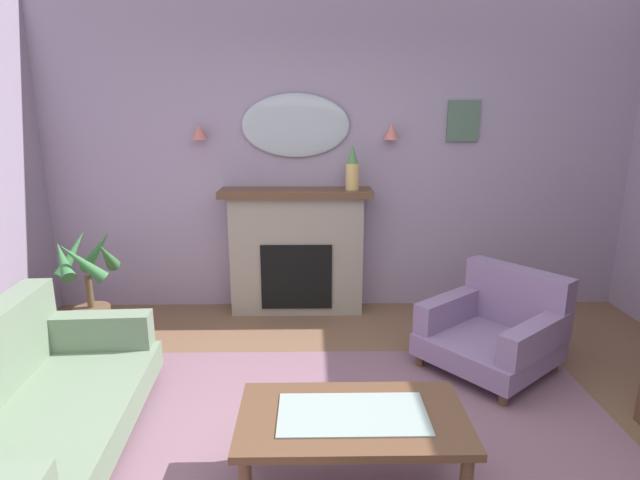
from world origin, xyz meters
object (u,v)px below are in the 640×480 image
wall_sconce_right (391,132)px  framed_picture (463,121)px  fireplace (297,253)px  coffee_table (352,425)px  mantel_vase_centre (352,169)px  floral_couch (22,407)px  wall_mirror (296,126)px  wall_sconce_left (199,132)px  potted_plant_corner_palm (89,288)px  armchair_beside_couch (497,327)px

wall_sconce_right → framed_picture: size_ratio=0.39×
fireplace → coffee_table: fireplace is taller
mantel_vase_centre → floral_couch: bearing=-132.8°
wall_mirror → floral_couch: wall_mirror is taller
wall_sconce_left → mantel_vase_centre: bearing=-5.1°
wall_sconce_right → framed_picture: bearing=5.3°
wall_sconce_left → floral_couch: 2.62m
mantel_vase_centre → potted_plant_corner_palm: (-2.20, -0.50, -0.91)m
coffee_table → potted_plant_corner_palm: potted_plant_corner_palm is taller
mantel_vase_centre → wall_sconce_left: size_ratio=2.79×
wall_mirror → coffee_table: bearing=-82.4°
coffee_table → potted_plant_corner_palm: bearing=137.9°
fireplace → mantel_vase_centre: 0.92m
wall_sconce_left → wall_sconce_right: 1.70m
mantel_vase_centre → framed_picture: 1.10m
fireplace → armchair_beside_couch: 1.86m
fireplace → mantel_vase_centre: (0.50, -0.03, 0.77)m
wall_sconce_right → coffee_table: 2.82m
wall_sconce_left → framed_picture: framed_picture is taller
coffee_table → wall_sconce_left: bearing=115.7°
wall_sconce_right → framed_picture: (0.65, 0.06, 0.09)m
mantel_vase_centre → armchair_beside_couch: (0.99, -1.05, -1.03)m
framed_picture → armchair_beside_couch: framed_picture is taller
armchair_beside_couch → floral_couch: bearing=-160.9°
wall_mirror → wall_sconce_right: 0.85m
coffee_table → fireplace: bearing=98.0°
potted_plant_corner_palm → floral_couch: bearing=-79.3°
mantel_vase_centre → potted_plant_corner_palm: 2.43m
wall_sconce_left → wall_sconce_right: bearing=0.0°
wall_sconce_left → armchair_beside_couch: bearing=-26.6°
wall_mirror → framed_picture: (1.50, 0.01, 0.04)m
mantel_vase_centre → coffee_table: 2.53m
floral_couch → potted_plant_corner_palm: (-0.29, 1.56, 0.11)m
coffee_table → armchair_beside_couch: (1.16, 1.28, -0.08)m
mantel_vase_centre → wall_sconce_right: wall_sconce_right is taller
mantel_vase_centre → potted_plant_corner_palm: size_ratio=0.43×
wall_sconce_right → fireplace: bearing=-173.8°
fireplace → wall_sconce_right: (0.85, 0.09, 1.09)m
mantel_vase_centre → coffee_table: (-0.17, -2.34, -0.95)m
wall_sconce_right → mantel_vase_centre: bearing=-161.1°
wall_sconce_right → framed_picture: framed_picture is taller
framed_picture → wall_mirror: bearing=-179.6°
wall_mirror → framed_picture: bearing=0.4°
potted_plant_corner_palm → framed_picture: bearing=12.0°
armchair_beside_couch → fireplace: bearing=144.1°
wall_sconce_left → potted_plant_corner_palm: bearing=-143.9°
wall_sconce_left → floral_couch: wall_sconce_left is taller
armchair_beside_couch → potted_plant_corner_palm: bearing=170.1°
fireplace → coffee_table: (0.33, -2.37, -0.19)m
fireplace → wall_sconce_left: size_ratio=9.71×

